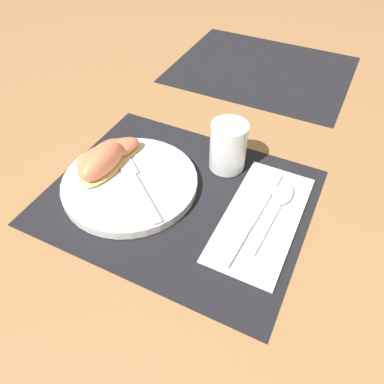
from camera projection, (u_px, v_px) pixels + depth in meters
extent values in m
plane|color=#A37547|center=(179.00, 197.00, 0.65)|extent=(3.00, 3.00, 0.00)
cube|color=black|center=(179.00, 196.00, 0.65)|extent=(0.44, 0.36, 0.00)
cube|color=black|center=(262.00, 69.00, 0.97)|extent=(0.44, 0.36, 0.00)
cylinder|color=white|center=(130.00, 183.00, 0.66)|extent=(0.24, 0.24, 0.02)
cylinder|color=silver|center=(228.00, 146.00, 0.67)|extent=(0.07, 0.07, 0.09)
cylinder|color=#F9AD19|center=(227.00, 155.00, 0.69)|extent=(0.05, 0.05, 0.05)
cube|color=white|center=(262.00, 217.00, 0.61)|extent=(0.12, 0.25, 0.00)
cube|color=silver|center=(236.00, 244.00, 0.57)|extent=(0.02, 0.09, 0.01)
cube|color=silver|center=(264.00, 198.00, 0.64)|extent=(0.03, 0.14, 0.01)
cube|color=silver|center=(264.00, 229.00, 0.59)|extent=(0.02, 0.11, 0.01)
ellipsoid|color=silver|center=(283.00, 194.00, 0.64)|extent=(0.04, 0.06, 0.01)
cube|color=silver|center=(144.00, 198.00, 0.62)|extent=(0.11, 0.09, 0.00)
cube|color=silver|center=(125.00, 163.00, 0.68)|extent=(0.08, 0.07, 0.00)
ellipsoid|color=#F4DB84|center=(110.00, 158.00, 0.69)|extent=(0.10, 0.14, 0.01)
ellipsoid|color=#F4845B|center=(108.00, 152.00, 0.68)|extent=(0.10, 0.13, 0.03)
ellipsoid|color=#F4DB84|center=(102.00, 163.00, 0.68)|extent=(0.05, 0.12, 0.01)
ellipsoid|color=#F4845B|center=(100.00, 158.00, 0.67)|extent=(0.05, 0.11, 0.03)
ellipsoid|color=#F4DB84|center=(104.00, 170.00, 0.67)|extent=(0.05, 0.11, 0.01)
ellipsoid|color=#F4845B|center=(103.00, 162.00, 0.65)|extent=(0.05, 0.11, 0.05)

